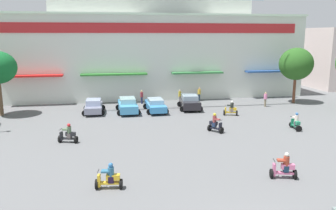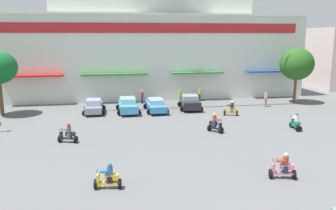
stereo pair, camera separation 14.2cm
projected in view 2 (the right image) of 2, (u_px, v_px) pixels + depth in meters
The scene contains 17 objects.
ground_plane at pixel (188, 144), 25.22m from camera, with size 128.00×128.00×0.00m, color #5F6062.
colonial_building at pixel (150, 32), 46.37m from camera, with size 38.17×18.23×18.83m.
plaza_tree_1 at pixel (297, 64), 39.47m from camera, with size 3.92×3.71×6.44m.
parked_car_0 at pixel (94, 106), 34.95m from camera, with size 2.29×3.93×1.44m.
parked_car_1 at pixel (128, 105), 35.19m from camera, with size 2.43×4.39×1.55m.
parked_car_2 at pixel (156, 105), 35.67m from camera, with size 2.34×4.49×1.36m.
parked_car_3 at pixel (190, 102), 36.82m from camera, with size 2.70×4.30×1.56m.
scooter_rider_0 at pixel (215, 124), 28.11m from camera, with size 1.22×1.35×1.60m.
scooter_rider_1 at pixel (108, 178), 17.77m from camera, with size 1.45×0.71×1.42m.
scooter_rider_3 at pixel (68, 135), 25.41m from camera, with size 1.49×0.92×1.48m.
scooter_rider_7 at pixel (231, 109), 33.98m from camera, with size 1.48×0.93×1.49m.
scooter_rider_8 at pixel (283, 168), 19.01m from camera, with size 1.51×0.88×1.52m.
scooter_rider_9 at pixel (296, 123), 28.82m from camera, with size 0.69×1.52×1.51m.
pedestrian_0 at pixel (180, 96), 39.60m from camera, with size 0.42×0.42×1.67m.
pedestrian_1 at pixel (266, 98), 38.10m from camera, with size 0.48×0.48×1.63m.
pedestrian_2 at pixel (200, 93), 41.36m from camera, with size 0.47×0.47×1.66m.
pedestrian_3 at pixel (142, 96), 39.73m from camera, with size 0.41×0.41×1.58m.
Camera 2 is at (-5.57, -10.52, 7.89)m, focal length 36.57 mm.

